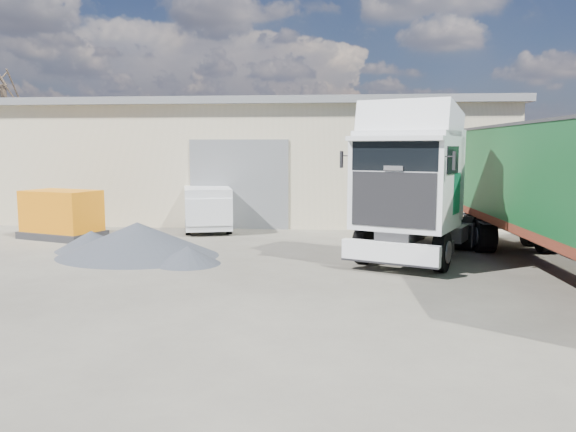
# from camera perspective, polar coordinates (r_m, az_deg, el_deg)

# --- Properties ---
(ground) EXTENTS (120.00, 120.00, 0.00)m
(ground) POSITION_cam_1_polar(r_m,az_deg,el_deg) (12.90, -4.11, -7.78)
(ground) COLOR black
(ground) RESTS_ON ground
(warehouse) EXTENTS (30.60, 12.60, 5.42)m
(warehouse) POSITION_cam_1_polar(r_m,az_deg,el_deg) (29.43, -10.61, 5.65)
(warehouse) COLOR beige
(warehouse) RESTS_ON ground
(bare_tree) EXTENTS (4.00, 4.00, 9.60)m
(bare_tree) POSITION_cam_1_polar(r_m,az_deg,el_deg) (38.31, -27.06, 13.19)
(bare_tree) COLOR #382B21
(bare_tree) RESTS_ON ground
(tractor_unit) EXTENTS (5.00, 7.12, 4.55)m
(tractor_unit) POSITION_cam_1_polar(r_m,az_deg,el_deg) (16.72, 12.80, 2.11)
(tractor_unit) COLOR black
(tractor_unit) RESTS_ON ground
(box_trailer) EXTENTS (3.04, 11.91, 3.93)m
(box_trailer) POSITION_cam_1_polar(r_m,az_deg,el_deg) (15.81, 26.34, 3.03)
(box_trailer) COLOR #2D2D30
(box_trailer) RESTS_ON ground
(panel_van) EXTENTS (2.82, 4.55, 1.73)m
(panel_van) POSITION_cam_1_polar(r_m,az_deg,el_deg) (22.69, -8.23, 0.87)
(panel_van) COLOR black
(panel_van) RESTS_ON ground
(orange_skip) EXTENTS (3.20, 2.54, 1.74)m
(orange_skip) POSITION_cam_1_polar(r_m,az_deg,el_deg) (21.97, -21.98, -0.13)
(orange_skip) COLOR #2D2D30
(orange_skip) RESTS_ON ground
(gravel_heap) EXTENTS (5.78, 4.99, 1.03)m
(gravel_heap) POSITION_cam_1_polar(r_m,az_deg,el_deg) (17.71, -15.27, -2.38)
(gravel_heap) COLOR black
(gravel_heap) RESTS_ON ground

